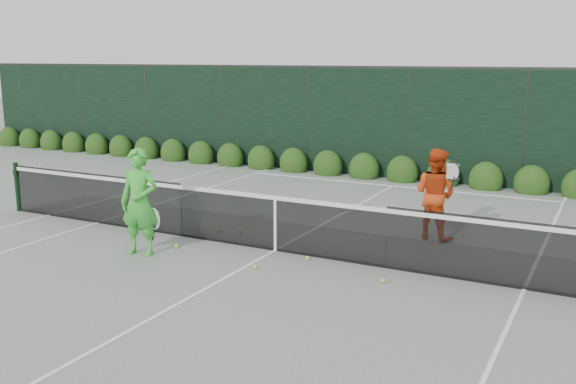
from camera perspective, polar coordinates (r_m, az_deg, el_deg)
The scene contains 8 objects.
ground at distance 11.20m, azimuth -1.12°, elevation -5.25°, with size 80.00×80.00×0.00m, color gray.
tennis_net at distance 11.06m, azimuth -1.25°, elevation -2.60°, with size 12.90×0.10×1.07m.
player_woman at distance 11.07m, azimuth -13.06°, elevation -0.89°, with size 0.74×0.56×1.82m.
player_man at distance 12.07m, azimuth 12.94°, elevation -0.15°, with size 0.98×0.84×1.68m.
court_lines at distance 11.20m, azimuth -1.12°, elevation -5.22°, with size 11.03×23.83×0.01m.
windscreen_fence at distance 8.61m, azimuth -9.85°, elevation -0.28°, with size 32.00×21.07×3.06m.
hedge_row at distance 17.58m, azimuth 10.12°, elevation 1.70°, with size 31.66×0.65×0.94m.
tennis_balls at distance 11.10m, azimuth -2.57°, elevation -5.24°, with size 3.89×1.75×0.07m.
Camera 1 is at (5.14, -9.38, 3.32)m, focal length 40.00 mm.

